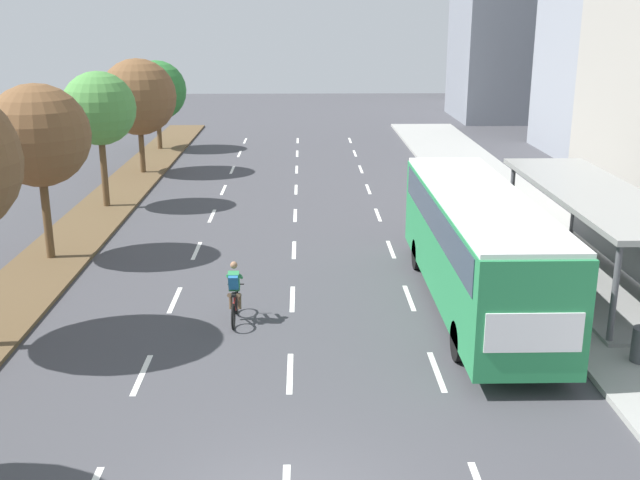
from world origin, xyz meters
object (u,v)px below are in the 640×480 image
bus (477,239)px  median_tree_fifth (138,97)px  median_tree_fourth (99,109)px  median_tree_farthest (157,91)px  bus_shelter (601,226)px  median_tree_third (38,136)px  cyclist (235,295)px

bus → median_tree_fifth: bearing=124.9°
median_tree_fourth → median_tree_farthest: bearing=91.1°
bus_shelter → median_tree_fifth: bearing=135.6°
median_tree_third → cyclist: bearing=-39.2°
bus_shelter → bus: bus is taller
median_tree_fifth → median_tree_farthest: bearing=93.2°
median_tree_fourth → median_tree_fifth: (0.13, 7.26, -0.28)m
median_tree_farthest → median_tree_fourth: bearing=-88.9°
cyclist → median_tree_fourth: median_tree_fourth is taller
bus_shelter → median_tree_fifth: median_tree_fifth is taller
bus → median_tree_fifth: median_tree_fifth is taller
bus_shelter → median_tree_farthest: bearing=126.3°
bus → median_tree_fifth: 23.43m
cyclist → median_tree_fifth: 21.37m
median_tree_fifth → bus_shelter: bearing=-44.4°
bus_shelter → median_tree_fifth: 24.76m
median_tree_farthest → bus_shelter: bearing=-53.7°
bus → cyclist: bus is taller
cyclist → median_tree_third: size_ratio=0.31×
bus_shelter → median_tree_fourth: 20.52m
cyclist → bus_shelter: bearing=14.3°
median_tree_farthest → median_tree_fifth: bearing=-86.8°
median_tree_fourth → median_tree_farthest: size_ratio=1.08×
median_tree_fourth → median_tree_fifth: bearing=88.9°
median_tree_third → median_tree_fifth: bearing=88.9°
cyclist → median_tree_third: (-6.80, 5.56, 3.52)m
median_tree_fourth → median_tree_fifth: 7.27m
median_tree_fourth → median_tree_farthest: 14.55m
bus → median_tree_fifth: size_ratio=1.92×
cyclist → median_tree_farthest: 28.36m
bus → cyclist: (-6.81, -0.93, -1.28)m
median_tree_fifth → median_tree_farthest: 7.29m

